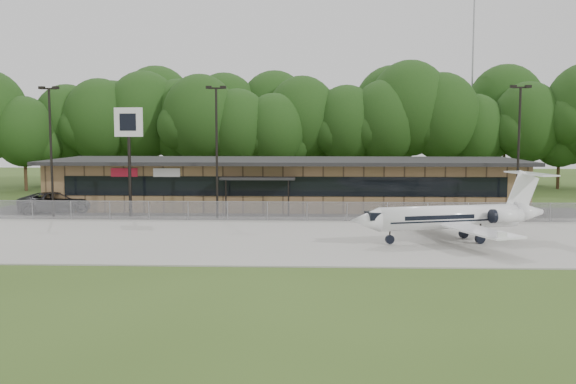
{
  "coord_description": "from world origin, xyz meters",
  "views": [
    {
      "loc": [
        2.47,
        -32.76,
        7.0
      ],
      "look_at": [
        0.69,
        12.0,
        2.54
      ],
      "focal_mm": 40.0,
      "sensor_mm": 36.0,
      "label": 1
    }
  ],
  "objects_px": {
    "business_jet": "(455,218)",
    "suv": "(58,202)",
    "pole_sign": "(129,134)",
    "terminal": "(286,183)"
  },
  "relations": [
    {
      "from": "terminal",
      "to": "pole_sign",
      "type": "bearing_deg",
      "value": -149.06
    },
    {
      "from": "business_jet",
      "to": "pole_sign",
      "type": "distance_m",
      "value": 25.8
    },
    {
      "from": "business_jet",
      "to": "pole_sign",
      "type": "height_order",
      "value": "pole_sign"
    },
    {
      "from": "suv",
      "to": "pole_sign",
      "type": "distance_m",
      "value": 9.24
    },
    {
      "from": "business_jet",
      "to": "suv",
      "type": "distance_m",
      "value": 32.58
    },
    {
      "from": "terminal",
      "to": "suv",
      "type": "distance_m",
      "value": 19.34
    },
    {
      "from": "pole_sign",
      "to": "terminal",
      "type": "bearing_deg",
      "value": 37.76
    },
    {
      "from": "terminal",
      "to": "business_jet",
      "type": "distance_m",
      "value": 20.82
    },
    {
      "from": "pole_sign",
      "to": "business_jet",
      "type": "bearing_deg",
      "value": -17.53
    },
    {
      "from": "business_jet",
      "to": "suv",
      "type": "height_order",
      "value": "business_jet"
    }
  ]
}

